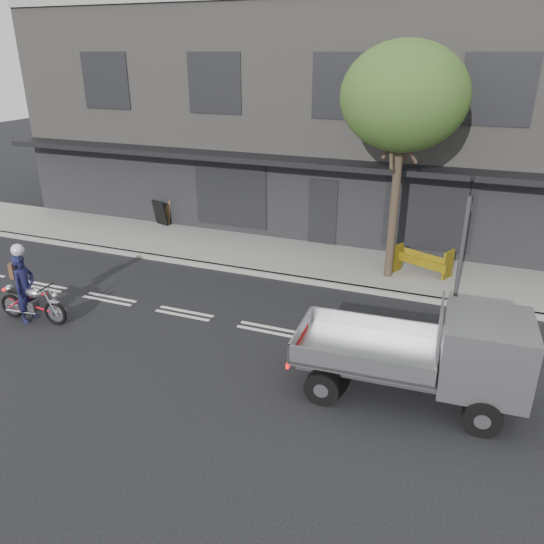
{
  "coord_description": "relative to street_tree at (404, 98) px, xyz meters",
  "views": [
    {
      "loc": [
        4.34,
        -10.78,
        6.42
      ],
      "look_at": [
        -0.1,
        0.5,
        1.35
      ],
      "focal_mm": 35.0,
      "sensor_mm": 36.0,
      "label": 1
    }
  ],
  "objects": [
    {
      "name": "construction_barrier",
      "position": [
        0.91,
        0.2,
        -4.68
      ],
      "size": [
        1.73,
        1.25,
        0.9
      ],
      "primitive_type": null,
      "rotation": [
        0.0,
        0.0,
        -0.42
      ],
      "color": "yellow",
      "rests_on": "sidewalk"
    },
    {
      "name": "building_main",
      "position": [
        -2.2,
        7.1,
        -1.28
      ],
      "size": [
        26.0,
        10.0,
        8.0
      ],
      "primitive_type": "cube",
      "color": "slate",
      "rests_on": "ground"
    },
    {
      "name": "rider",
      "position": [
        -8.14,
        -5.94,
        -4.39
      ],
      "size": [
        0.46,
        0.67,
        1.77
      ],
      "primitive_type": "imported",
      "rotation": [
        0.0,
        0.0,
        1.63
      ],
      "color": "#141538",
      "rests_on": "ground"
    },
    {
      "name": "sidewalk",
      "position": [
        -2.2,
        0.5,
        -5.2
      ],
      "size": [
        32.0,
        3.2,
        0.15
      ],
      "primitive_type": "cube",
      "color": "gray",
      "rests_on": "ground"
    },
    {
      "name": "sandwich_board",
      "position": [
        -9.13,
        1.8,
        -4.63
      ],
      "size": [
        0.72,
        0.58,
        0.99
      ],
      "primitive_type": null,
      "rotation": [
        0.0,
        0.0,
        -0.28
      ],
      "color": "black",
      "rests_on": "sidewalk"
    },
    {
      "name": "flatbed_ute",
      "position": [
        2.32,
        -5.64,
        -4.13
      ],
      "size": [
        4.44,
        2.01,
        2.02
      ],
      "rotation": [
        0.0,
        0.0,
        0.05
      ],
      "color": "black",
      "rests_on": "ground"
    },
    {
      "name": "motorcycle",
      "position": [
        -7.98,
        -5.94,
        -4.75
      ],
      "size": [
        2.0,
        0.58,
        1.03
      ],
      "rotation": [
        0.0,
        0.0,
        0.06
      ],
      "color": "black",
      "rests_on": "ground"
    },
    {
      "name": "ground",
      "position": [
        -2.2,
        -4.2,
        -5.28
      ],
      "size": [
        80.0,
        80.0,
        0.0
      ],
      "primitive_type": "plane",
      "color": "black",
      "rests_on": "ground"
    },
    {
      "name": "kerb",
      "position": [
        -2.2,
        -1.1,
        -5.2
      ],
      "size": [
        32.0,
        0.2,
        0.15
      ],
      "primitive_type": "cube",
      "color": "gray",
      "rests_on": "ground"
    },
    {
      "name": "street_tree",
      "position": [
        0.0,
        0.0,
        0.0
      ],
      "size": [
        3.4,
        3.4,
        6.74
      ],
      "color": "#382B21",
      "rests_on": "ground"
    },
    {
      "name": "traffic_light_pole",
      "position": [
        2.0,
        -0.85,
        -3.63
      ],
      "size": [
        0.12,
        0.12,
        3.5
      ],
      "color": "#2D2D30",
      "rests_on": "ground"
    }
  ]
}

